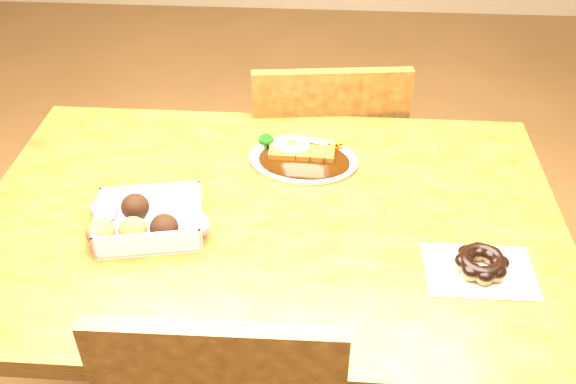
# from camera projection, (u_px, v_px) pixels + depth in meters

# --- Properties ---
(table) EXTENTS (1.20, 0.80, 0.75)m
(table) POSITION_uv_depth(u_px,v_px,m) (270.00, 249.00, 1.38)
(table) COLOR #44280D
(table) RESTS_ON ground
(chair_far) EXTENTS (0.47, 0.47, 0.87)m
(chair_far) POSITION_uv_depth(u_px,v_px,m) (323.00, 171.00, 1.90)
(chair_far) COLOR #44280D
(chair_far) RESTS_ON ground
(katsu_curry_plate) EXTENTS (0.26, 0.20, 0.05)m
(katsu_curry_plate) POSITION_uv_depth(u_px,v_px,m) (301.00, 157.00, 1.46)
(katsu_curry_plate) COLOR white
(katsu_curry_plate) RESTS_ON table
(donut_box) EXTENTS (0.25, 0.19, 0.06)m
(donut_box) POSITION_uv_depth(u_px,v_px,m) (147.00, 219.00, 1.26)
(donut_box) COLOR white
(donut_box) RESTS_ON table
(pon_de_ring) EXTENTS (0.20, 0.14, 0.04)m
(pon_de_ring) POSITION_uv_depth(u_px,v_px,m) (481.00, 264.00, 1.17)
(pon_de_ring) COLOR silver
(pon_de_ring) RESTS_ON table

